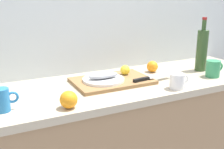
{
  "coord_description": "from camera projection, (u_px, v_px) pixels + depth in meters",
  "views": [
    {
      "loc": [
        -0.76,
        -1.39,
        1.42
      ],
      "look_at": [
        -0.06,
        0.02,
        0.95
      ],
      "focal_mm": 44.49,
      "sensor_mm": 36.0,
      "label": 1
    }
  ],
  "objects": [
    {
      "name": "kitchen_counter",
      "position": [
        122.0,
        148.0,
        1.79
      ],
      "size": [
        2.0,
        0.6,
        0.9
      ],
      "color": "#9E7A56",
      "rests_on": "ground_plane"
    },
    {
      "name": "cutting_board",
      "position": [
        112.0,
        81.0,
        1.66
      ],
      "size": [
        0.46,
        0.3,
        0.02
      ],
      "primitive_type": "cube",
      "color": "olive",
      "rests_on": "kitchen_counter"
    },
    {
      "name": "orange_1",
      "position": [
        152.0,
        67.0,
        1.87
      ],
      "size": [
        0.08,
        0.08,
        0.08
      ],
      "primitive_type": "sphere",
      "color": "orange",
      "rests_on": "kitchen_counter"
    },
    {
      "name": "wine_bottle",
      "position": [
        202.0,
        49.0,
        1.89
      ],
      "size": [
        0.07,
        0.07,
        0.36
      ],
      "color": "#2D4723",
      "rests_on": "kitchen_counter"
    },
    {
      "name": "orange_0",
      "position": [
        69.0,
        100.0,
        1.28
      ],
      "size": [
        0.08,
        0.08,
        0.08
      ],
      "primitive_type": "sphere",
      "color": "orange",
      "rests_on": "kitchen_counter"
    },
    {
      "name": "white_plate",
      "position": [
        103.0,
        79.0,
        1.63
      ],
      "size": [
        0.25,
        0.25,
        0.01
      ],
      "primitive_type": "cylinder",
      "color": "white",
      "rests_on": "cutting_board"
    },
    {
      "name": "coffee_mug_0",
      "position": [
        2.0,
        100.0,
        1.25
      ],
      "size": [
        0.11,
        0.07,
        0.11
      ],
      "color": "#2672B2",
      "rests_on": "kitchen_counter"
    },
    {
      "name": "fish_fillet",
      "position": [
        103.0,
        75.0,
        1.62
      ],
      "size": [
        0.18,
        0.08,
        0.04
      ],
      "primitive_type": "ellipsoid",
      "color": "gray",
      "rests_on": "white_plate"
    },
    {
      "name": "coffee_mug_1",
      "position": [
        213.0,
        69.0,
        1.77
      ],
      "size": [
        0.13,
        0.09,
        0.11
      ],
      "color": "#338C59",
      "rests_on": "kitchen_counter"
    },
    {
      "name": "lemon_0",
      "position": [
        125.0,
        70.0,
        1.74
      ],
      "size": [
        0.06,
        0.06,
        0.06
      ],
      "primitive_type": "sphere",
      "color": "yellow",
      "rests_on": "cutting_board"
    },
    {
      "name": "chef_knife",
      "position": [
        148.0,
        78.0,
        1.65
      ],
      "size": [
        0.29,
        0.06,
        0.02
      ],
      "rotation": [
        0.0,
        0.0,
        0.12
      ],
      "color": "silver",
      "rests_on": "cutting_board"
    },
    {
      "name": "coffee_mug_2",
      "position": [
        178.0,
        81.0,
        1.55
      ],
      "size": [
        0.12,
        0.08,
        0.09
      ],
      "color": "white",
      "rests_on": "kitchen_counter"
    },
    {
      "name": "back_wall",
      "position": [
        100.0,
        19.0,
        1.85
      ],
      "size": [
        3.2,
        0.05,
        2.5
      ],
      "primitive_type": "cube",
      "color": "silver",
      "rests_on": "ground_plane"
    }
  ]
}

